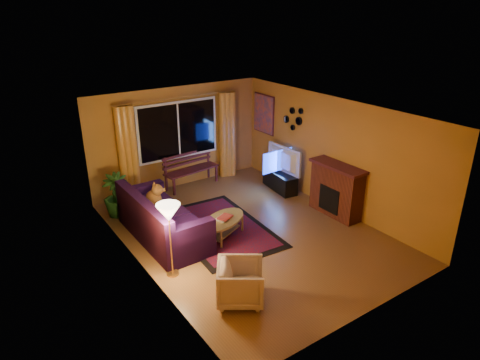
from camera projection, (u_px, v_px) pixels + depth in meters
floor at (248, 233)px, 8.70m from camera, size 4.50×6.00×0.02m
ceiling at (249, 111)px, 7.73m from camera, size 4.50×6.00×0.02m
wall_back at (178, 138)px, 10.51m from camera, size 4.50×0.02×2.50m
wall_left at (137, 204)px, 7.03m from camera, size 0.02×6.00×2.50m
wall_right at (332, 154)px, 9.39m from camera, size 0.02×6.00×2.50m
window at (179, 130)px, 10.38m from camera, size 2.00×0.02×1.30m
curtain_rod at (178, 98)px, 10.04m from camera, size 3.20×0.03×0.03m
curtain_left at (127, 154)px, 9.75m from camera, size 0.36×0.36×2.24m
curtain_right at (227, 135)px, 11.16m from camera, size 0.36×0.36×2.24m
bench at (192, 178)px, 10.81m from camera, size 1.49×0.60×0.43m
potted_plant at (116, 195)px, 9.23m from camera, size 0.70×0.70×0.95m
sofa at (163, 216)px, 8.33m from camera, size 1.02×2.33×0.94m
dog at (154, 197)px, 8.67m from camera, size 0.35×0.43×0.42m
armchair at (241, 281)px, 6.58m from camera, size 0.94×0.95×0.72m
floor_lamp at (171, 241)px, 7.10m from camera, size 0.29×0.29×1.31m
rug at (219, 228)px, 8.84m from camera, size 1.91×2.85×0.02m
coffee_table at (224, 228)px, 8.45m from camera, size 1.47×1.47×0.40m
tv_console at (280, 181)px, 10.61m from camera, size 0.50×1.12×0.45m
television at (281, 160)px, 10.40m from camera, size 0.19×1.14×0.65m
fireplace at (336, 191)px, 9.25m from camera, size 0.40×1.20×1.10m
mirror_cluster at (293, 117)px, 10.14m from camera, size 0.06×0.60×0.56m
painting at (264, 114)px, 11.08m from camera, size 0.04×0.76×0.96m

